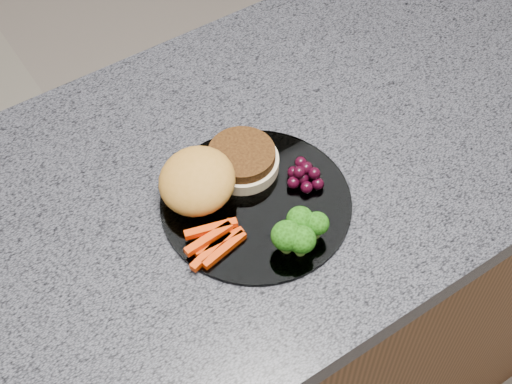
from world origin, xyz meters
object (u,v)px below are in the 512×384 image
(island_cabinet, at_px, (256,319))
(plate, at_px, (256,202))
(burger, at_px, (214,175))
(grape_bunch, at_px, (305,175))

(island_cabinet, relative_size, plate, 4.62)
(burger, bearing_deg, island_cabinet, -15.90)
(plate, xyz_separation_m, burger, (-0.03, 0.05, 0.03))
(plate, relative_size, grape_bunch, 4.94)
(island_cabinet, relative_size, grape_bunch, 22.82)
(plate, bearing_deg, island_cabinet, 56.59)
(plate, relative_size, burger, 1.23)
(island_cabinet, height_order, plate, plate)
(island_cabinet, distance_m, plate, 0.48)
(burger, bearing_deg, plate, -78.60)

